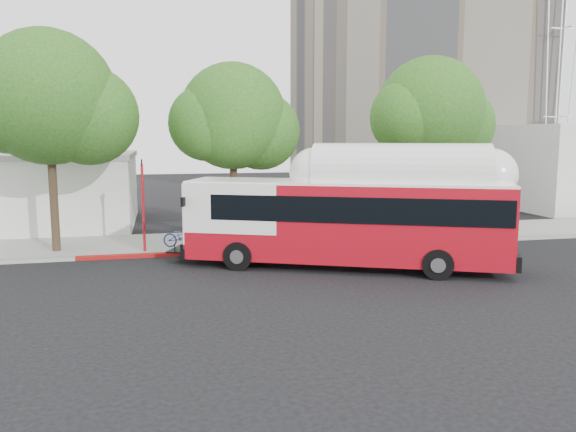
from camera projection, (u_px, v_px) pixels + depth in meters
name	position (u px, v px, depth m)	size (l,w,h in m)	color
ground	(280.00, 272.00, 21.62)	(120.00, 120.00, 0.00)	black
sidewalk	(253.00, 240.00, 27.89)	(60.00, 5.00, 0.15)	gray
curb_strip	(262.00, 250.00, 25.38)	(60.00, 0.30, 0.15)	gray
red_curb_segment	(195.00, 253.00, 24.71)	(10.00, 0.32, 0.16)	maroon
street_tree_left	(60.00, 103.00, 24.18)	(6.67, 5.80, 9.74)	#2D2116
street_tree_mid	(241.00, 121.00, 26.51)	(5.75, 5.00, 8.62)	#2D2116
street_tree_right	(438.00, 115.00, 28.49)	(6.21, 5.40, 9.18)	#2D2116
transit_bus	(347.00, 222.00, 22.04)	(13.13, 7.49, 3.95)	#A10B17
signal_pole	(143.00, 206.00, 24.50)	(0.12, 0.40, 4.20)	#A7111A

